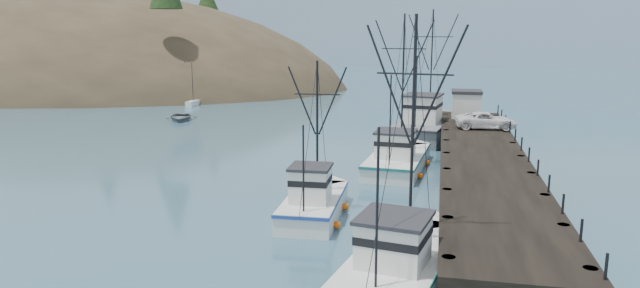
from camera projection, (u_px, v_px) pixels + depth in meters
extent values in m
plane|color=#325970|center=(217.00, 246.00, 28.98)|extent=(400.00, 400.00, 0.00)
cube|color=black|center=(483.00, 157.00, 41.12)|extent=(6.00, 44.00, 0.50)
cylinder|color=black|center=(448.00, 280.00, 22.62)|extent=(0.56, 0.56, 2.00)
cylinder|color=black|center=(447.00, 237.00, 27.41)|extent=(0.56, 0.56, 2.00)
cylinder|color=black|center=(562.00, 245.00, 26.35)|extent=(0.56, 0.56, 2.00)
cylinder|color=black|center=(446.00, 206.00, 32.21)|extent=(0.56, 0.56, 2.00)
cylinder|color=black|center=(544.00, 212.00, 31.15)|extent=(0.56, 0.56, 2.00)
cylinder|color=black|center=(446.00, 183.00, 37.01)|extent=(0.56, 0.56, 2.00)
cylinder|color=black|center=(530.00, 188.00, 35.94)|extent=(0.56, 0.56, 2.00)
cylinder|color=black|center=(446.00, 166.00, 41.80)|extent=(0.56, 0.56, 2.00)
cylinder|color=black|center=(520.00, 169.00, 40.74)|extent=(0.56, 0.56, 2.00)
cylinder|color=black|center=(446.00, 152.00, 46.60)|extent=(0.56, 0.56, 2.00)
cylinder|color=black|center=(512.00, 155.00, 45.54)|extent=(0.56, 0.56, 2.00)
cylinder|color=black|center=(445.00, 141.00, 51.39)|extent=(0.56, 0.56, 2.00)
cylinder|color=black|center=(505.00, 143.00, 50.33)|extent=(0.56, 0.56, 2.00)
cylinder|color=black|center=(445.00, 131.00, 56.19)|extent=(0.56, 0.56, 2.00)
cylinder|color=black|center=(500.00, 133.00, 55.13)|extent=(0.56, 0.56, 2.00)
cylinder|color=black|center=(445.00, 123.00, 60.99)|extent=(0.56, 0.56, 2.00)
cylinder|color=black|center=(496.00, 125.00, 59.92)|extent=(0.56, 0.56, 2.00)
ellipsoid|color=#382D1E|center=(46.00, 112.00, 119.28)|extent=(132.00, 78.00, 51.00)
ellipsoid|color=black|center=(36.00, 91.00, 123.36)|extent=(109.20, 62.40, 41.60)
cube|color=beige|center=(126.00, 91.00, 90.19)|extent=(4.00, 5.00, 2.80)
cube|color=beige|center=(106.00, 88.00, 95.26)|extent=(4.00, 5.00, 2.80)
cube|color=beige|center=(167.00, 88.00, 95.13)|extent=(4.00, 5.00, 2.80)
cube|color=#9EB2C6|center=(440.00, 64.00, 190.00)|extent=(360.00, 40.00, 26.00)
cube|color=silver|center=(305.00, 60.00, 214.62)|extent=(180.00, 25.00, 18.00)
cube|color=white|center=(194.00, 98.00, 90.08)|extent=(1.00, 3.50, 0.90)
cylinder|color=black|center=(194.00, 80.00, 89.52)|extent=(0.08, 0.08, 6.00)
cube|color=white|center=(186.00, 100.00, 87.40)|extent=(1.00, 3.50, 0.90)
cylinder|color=black|center=(186.00, 81.00, 86.83)|extent=(0.08, 0.08, 6.00)
cube|color=white|center=(193.00, 104.00, 82.99)|extent=(1.00, 3.50, 0.90)
cylinder|color=black|center=(193.00, 84.00, 82.43)|extent=(0.08, 0.08, 6.00)
cube|color=white|center=(131.00, 99.00, 89.16)|extent=(1.00, 3.50, 0.90)
cylinder|color=black|center=(130.00, 80.00, 88.59)|extent=(0.08, 0.08, 6.00)
cube|color=white|center=(156.00, 93.00, 96.56)|extent=(1.00, 3.50, 0.90)
cylinder|color=black|center=(155.00, 76.00, 96.00)|extent=(0.08, 0.08, 6.00)
cube|color=white|center=(227.00, 95.00, 94.65)|extent=(1.00, 3.50, 0.90)
cylinder|color=black|center=(227.00, 77.00, 94.09)|extent=(0.08, 0.08, 6.00)
cube|color=white|center=(139.00, 94.00, 96.49)|extent=(1.00, 3.50, 0.90)
cylinder|color=black|center=(138.00, 76.00, 95.92)|extent=(0.08, 0.08, 6.00)
cube|color=white|center=(400.00, 269.00, 24.98)|extent=(5.48, 10.15, 1.60)
cube|color=white|center=(424.00, 234.00, 29.33)|extent=(3.69, 3.69, 1.60)
cube|color=#1A6B62|center=(401.00, 254.00, 24.84)|extent=(5.59, 10.41, 0.18)
cube|color=silver|center=(394.00, 241.00, 23.52)|extent=(3.09, 3.15, 1.90)
cube|color=#26262B|center=(394.00, 217.00, 23.32)|extent=(3.35, 3.44, 0.16)
cylinder|color=black|center=(413.00, 132.00, 25.17)|extent=(0.14, 0.14, 10.19)
cylinder|color=black|center=(377.00, 209.00, 20.88)|extent=(0.10, 0.10, 6.11)
cube|color=white|center=(314.00, 209.00, 33.43)|extent=(3.27, 7.60, 1.60)
cube|color=white|center=(325.00, 192.00, 37.05)|extent=(3.03, 3.03, 1.60)
cube|color=navy|center=(314.00, 198.00, 33.29)|extent=(3.34, 7.80, 0.18)
cube|color=silver|center=(311.00, 185.00, 32.16)|extent=(2.19, 2.19, 1.90)
cube|color=#26262B|center=(310.00, 167.00, 31.96)|extent=(2.37, 2.38, 0.16)
cylinder|color=black|center=(317.00, 127.00, 33.63)|extent=(0.14, 0.14, 7.79)
cylinder|color=black|center=(303.00, 169.00, 30.03)|extent=(0.10, 0.10, 4.67)
cube|color=white|center=(398.00, 164.00, 44.93)|extent=(4.74, 10.40, 1.60)
cube|color=white|center=(407.00, 151.00, 49.67)|extent=(3.88, 3.88, 1.60)
cube|color=#165859|center=(398.00, 155.00, 44.79)|extent=(4.84, 10.67, 0.18)
cube|color=silver|center=(395.00, 145.00, 43.37)|extent=(2.96, 3.07, 1.90)
cube|color=#26262B|center=(396.00, 132.00, 43.17)|extent=(3.21, 3.35, 0.16)
cylinder|color=black|center=(403.00, 83.00, 45.18)|extent=(0.14, 0.14, 10.80)
cylinder|color=black|center=(390.00, 120.00, 40.49)|extent=(0.10, 0.10, 6.48)
cube|color=slate|center=(425.00, 130.00, 58.37)|extent=(6.72, 13.88, 2.20)
cube|color=slate|center=(437.00, 121.00, 64.44)|extent=(4.56, 4.56, 2.20)
cube|color=#222227|center=(426.00, 120.00, 58.17)|extent=(6.87, 14.23, 0.18)
cube|color=silver|center=(423.00, 109.00, 56.34)|extent=(3.80, 4.23, 2.60)
cube|color=#26262B|center=(423.00, 95.00, 56.07)|extent=(4.13, 4.61, 0.16)
cylinder|color=black|center=(431.00, 64.00, 58.95)|extent=(0.14, 0.14, 11.04)
cylinder|color=black|center=(416.00, 92.00, 52.83)|extent=(0.10, 0.10, 6.62)
cube|color=silver|center=(466.00, 105.00, 58.22)|extent=(2.80, 3.00, 2.50)
cube|color=#26262B|center=(467.00, 92.00, 57.95)|extent=(3.00, 3.20, 0.30)
imported|color=white|center=(486.00, 120.00, 51.58)|extent=(5.60, 2.88, 1.51)
imported|color=#5A6064|center=(181.00, 120.00, 69.67)|extent=(5.44, 6.32, 1.10)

